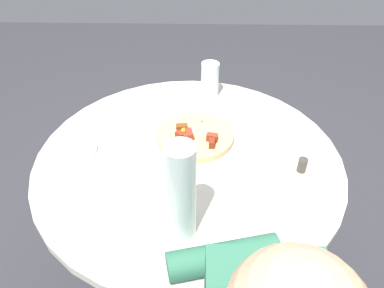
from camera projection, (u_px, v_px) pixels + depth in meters
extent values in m
plane|color=#2D2D33|center=(190.00, 283.00, 1.63)|extent=(6.00, 6.00, 0.00)
cylinder|color=beige|center=(189.00, 160.00, 1.18)|extent=(0.96, 0.96, 0.03)
cylinder|color=#333338|center=(189.00, 233.00, 1.41)|extent=(0.11, 0.11, 0.71)
cylinder|color=#333338|center=(190.00, 281.00, 1.63)|extent=(0.43, 0.43, 0.02)
cylinder|color=#2D664C|center=(224.00, 257.00, 0.85)|extent=(0.13, 0.27, 0.07)
cylinder|color=silver|center=(195.00, 140.00, 1.22)|extent=(0.30, 0.30, 0.01)
cylinder|color=tan|center=(195.00, 136.00, 1.21)|extent=(0.25, 0.25, 0.02)
cylinder|color=white|center=(185.00, 133.00, 1.20)|extent=(0.06, 0.06, 0.01)
sphere|color=yellow|center=(185.00, 132.00, 1.20)|extent=(0.03, 0.03, 0.03)
cube|color=brown|center=(186.00, 137.00, 1.17)|extent=(0.03, 0.03, 0.02)
cube|color=maroon|center=(180.00, 135.00, 1.18)|extent=(0.03, 0.03, 0.02)
cube|color=maroon|center=(212.00, 143.00, 1.15)|extent=(0.03, 0.02, 0.02)
cube|color=maroon|center=(212.00, 137.00, 1.17)|extent=(0.03, 0.04, 0.02)
cube|color=brown|center=(182.00, 128.00, 1.21)|extent=(0.03, 0.04, 0.03)
cube|color=maroon|center=(188.00, 135.00, 1.18)|extent=(0.04, 0.03, 0.03)
cube|color=#387F2D|center=(170.00, 148.00, 1.14)|extent=(0.01, 0.01, 0.00)
cube|color=#387F2D|center=(192.00, 151.00, 1.13)|extent=(0.01, 0.01, 0.00)
cube|color=#387F2D|center=(177.00, 141.00, 1.17)|extent=(0.01, 0.01, 0.00)
cube|color=#387F2D|center=(173.00, 138.00, 1.18)|extent=(0.00, 0.01, 0.00)
cube|color=#387F2D|center=(202.00, 121.00, 1.25)|extent=(0.00, 0.01, 0.00)
cylinder|color=white|center=(73.00, 151.00, 1.18)|extent=(0.15, 0.15, 0.01)
cube|color=white|center=(84.00, 209.00, 1.00)|extent=(0.19, 0.16, 0.00)
cube|color=silver|center=(91.00, 207.00, 1.00)|extent=(0.18, 0.04, 0.00)
cube|color=silver|center=(77.00, 208.00, 0.99)|extent=(0.18, 0.04, 0.00)
cylinder|color=silver|center=(210.00, 80.00, 1.41)|extent=(0.07, 0.07, 0.13)
cylinder|color=silver|center=(181.00, 193.00, 0.86)|extent=(0.07, 0.07, 0.27)
cylinder|color=white|center=(226.00, 271.00, 0.83)|extent=(0.03, 0.03, 0.05)
cylinder|color=#3F3833|center=(302.00, 165.00, 1.10)|extent=(0.03, 0.03, 0.05)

